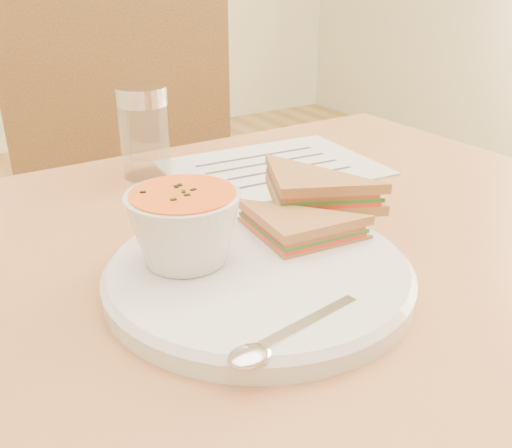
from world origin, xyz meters
TOP-DOWN VIEW (x-y plane):
  - chair_far at (0.04, 0.47)m, footprint 0.58×0.58m
  - plate at (-0.02, -0.08)m, footprint 0.35×0.35m
  - soup_bowl at (-0.08, -0.04)m, footprint 0.13×0.13m
  - sandwich_half_a at (-0.00, -0.09)m, footprint 0.11×0.11m
  - sandwich_half_b at (0.03, -0.03)m, footprint 0.15×0.15m
  - spoon at (-0.05, -0.18)m, footprint 0.17×0.06m
  - paper_menu at (0.17, 0.18)m, footprint 0.31×0.24m
  - condiment_shaker at (0.00, 0.25)m, footprint 0.08×0.08m

SIDE VIEW (x-z plane):
  - chair_far at x=0.04m, z-range 0.00..1.01m
  - paper_menu at x=0.17m, z-range 0.75..0.75m
  - plate at x=-0.02m, z-range 0.75..0.77m
  - spoon at x=-0.05m, z-range 0.77..0.78m
  - sandwich_half_a at x=0.00m, z-range 0.77..0.80m
  - sandwich_half_b at x=0.03m, z-range 0.78..0.82m
  - soup_bowl at x=-0.08m, z-range 0.77..0.84m
  - condiment_shaker at x=0.00m, z-range 0.75..0.87m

